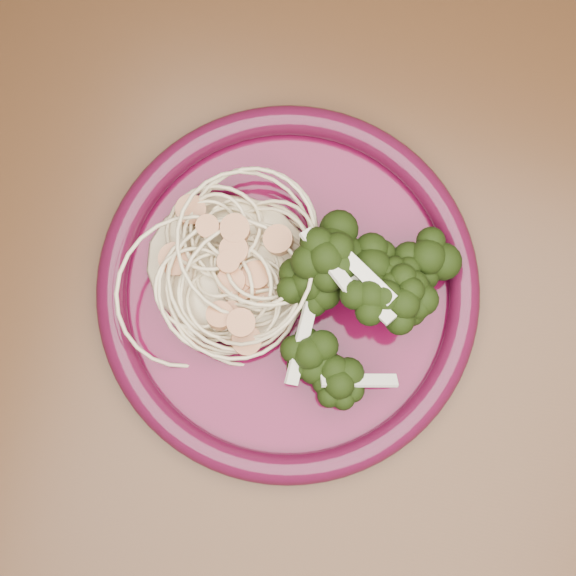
% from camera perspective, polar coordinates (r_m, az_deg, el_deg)
% --- Properties ---
extents(dining_table, '(1.20, 0.80, 0.75)m').
position_cam_1_polar(dining_table, '(0.75, -10.15, -4.47)').
color(dining_table, '#472814').
rests_on(dining_table, ground).
extents(dinner_plate, '(0.32, 0.32, 0.03)m').
position_cam_1_polar(dinner_plate, '(0.63, -0.00, -0.12)').
color(dinner_plate, '#46061E').
rests_on(dinner_plate, dining_table).
extents(spaghetti_pile, '(0.14, 0.13, 0.03)m').
position_cam_1_polar(spaghetti_pile, '(0.63, -4.17, 1.64)').
color(spaghetti_pile, beige).
rests_on(spaghetti_pile, dinner_plate).
extents(scallop_cluster, '(0.13, 0.13, 0.04)m').
position_cam_1_polar(scallop_cluster, '(0.59, -4.41, 2.26)').
color(scallop_cluster, '#C57D4A').
rests_on(scallop_cluster, spaghetti_pile).
extents(broccoli_pile, '(0.11, 0.18, 0.06)m').
position_cam_1_polar(broccoli_pile, '(0.61, 5.25, -1.82)').
color(broccoli_pile, black).
rests_on(broccoli_pile, dinner_plate).
extents(onion_garnish, '(0.08, 0.11, 0.05)m').
position_cam_1_polar(onion_garnish, '(0.57, 5.57, -1.40)').
color(onion_garnish, beige).
rests_on(onion_garnish, broccoli_pile).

